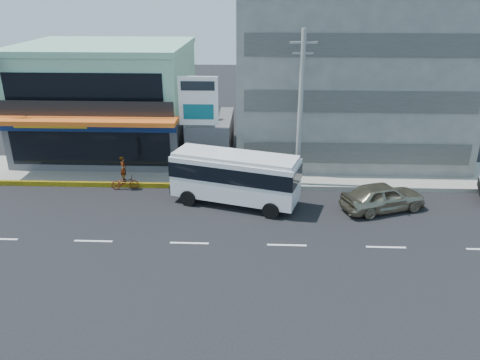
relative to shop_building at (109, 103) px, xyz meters
name	(u,v)px	position (x,y,z in m)	size (l,w,h in m)	color
ground	(189,243)	(8.00, -13.95, -4.00)	(120.00, 120.00, 0.00)	black
sidewalk	(280,174)	(13.00, -4.45, -3.85)	(70.00, 5.00, 0.30)	gray
shop_building	(109,103)	(0.00, 0.00, 0.00)	(12.40, 11.70, 8.00)	#4A4A4F
concrete_building	(347,62)	(18.00, 1.05, 3.00)	(16.00, 12.00, 14.00)	gray
gap_structure	(211,140)	(8.00, -1.95, -2.25)	(3.00, 6.00, 3.50)	#4A4A4F
satellite_dish	(209,120)	(8.00, -2.95, -0.42)	(1.50, 1.50, 0.15)	slate
billboard	(198,107)	(7.50, -4.75, 0.93)	(2.60, 0.18, 6.90)	gray
utility_pole_near	(300,111)	(14.00, -6.55, 1.15)	(1.60, 0.30, 10.00)	#999993
minibus	(235,175)	(10.12, -9.09, -2.11)	(7.92, 4.50, 3.16)	silver
sedan	(383,197)	(18.79, -9.60, -3.15)	(2.00, 4.97, 1.69)	tan
motorcycle_rider	(125,178)	(2.85, -7.15, -3.26)	(1.82, 0.95, 2.22)	maroon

